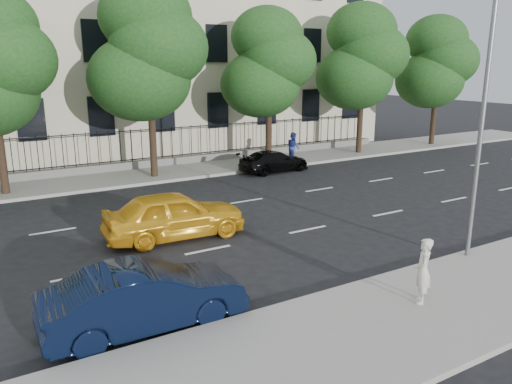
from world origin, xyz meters
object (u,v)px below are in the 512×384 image
Objects in this scene: navy_sedan at (145,297)px; black_sedan at (274,161)px; street_light at (469,88)px; yellow_taxi at (175,215)px; woman_near at (423,271)px.

navy_sedan reaches higher than black_sedan.
yellow_taxi is at bearing 139.49° from street_light.
street_light is 10.11m from yellow_taxi.
yellow_taxi is 8.55m from woman_near.
yellow_taxi is 6.08m from navy_sedan.
street_light is 5.88m from woman_near.
street_light is 1.67× the size of yellow_taxi.
navy_sedan is (-9.80, 0.57, -4.40)m from street_light.
street_light is 1.96× the size of black_sedan.
woman_near reaches higher than navy_sedan.
woman_near is at bearing -111.66° from navy_sedan.
navy_sedan is at bearing 176.68° from street_light.
woman_near is at bearing 156.88° from black_sedan.
navy_sedan is 1.11× the size of black_sedan.
yellow_taxi is at bearing -27.28° from navy_sedan.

